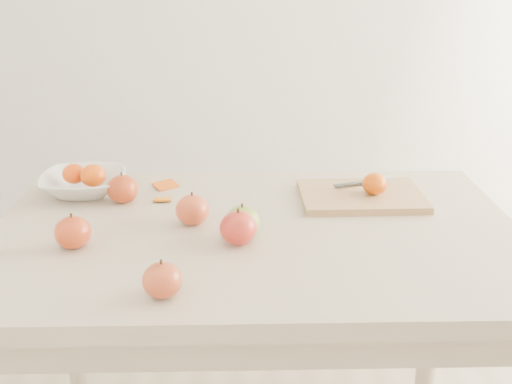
{
  "coord_description": "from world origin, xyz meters",
  "views": [
    {
      "loc": [
        -0.03,
        -1.33,
        1.33
      ],
      "look_at": [
        0.0,
        0.05,
        0.82
      ],
      "focal_mm": 45.0,
      "sensor_mm": 36.0,
      "label": 1
    }
  ],
  "objects": [
    {
      "name": "table",
      "position": [
        0.0,
        0.0,
        0.65
      ],
      "size": [
        1.2,
        0.8,
        0.75
      ],
      "color": "#C6B096",
      "rests_on": "ground"
    },
    {
      "name": "cutting_board",
      "position": [
        0.27,
        0.18,
        0.76
      ],
      "size": [
        0.31,
        0.23,
        0.02
      ],
      "primitive_type": "cube",
      "rotation": [
        0.0,
        0.0,
        0.02
      ],
      "color": "#AC7C56",
      "rests_on": "table"
    },
    {
      "name": "board_tangerine",
      "position": [
        0.3,
        0.17,
        0.8
      ],
      "size": [
        0.06,
        0.06,
        0.05
      ],
      "primitive_type": "ellipsoid",
      "color": "#C85B07",
      "rests_on": "cutting_board"
    },
    {
      "name": "fruit_bowl",
      "position": [
        -0.44,
        0.24,
        0.78
      ],
      "size": [
        0.22,
        0.22,
        0.05
      ],
      "primitive_type": "imported",
      "color": "white",
      "rests_on": "table"
    },
    {
      "name": "bowl_tangerine_near",
      "position": [
        -0.47,
        0.25,
        0.8
      ],
      "size": [
        0.06,
        0.06,
        0.05
      ],
      "primitive_type": "ellipsoid",
      "color": "#E94608",
      "rests_on": "fruit_bowl"
    },
    {
      "name": "bowl_tangerine_far",
      "position": [
        -0.41,
        0.23,
        0.8
      ],
      "size": [
        0.07,
        0.07,
        0.06
      ],
      "primitive_type": "ellipsoid",
      "color": "#E64F08",
      "rests_on": "fruit_bowl"
    },
    {
      "name": "orange_peel_a",
      "position": [
        -0.24,
        0.28,
        0.75
      ],
      "size": [
        0.07,
        0.07,
        0.01
      ],
      "primitive_type": "cube",
      "rotation": [
        0.21,
        0.0,
        0.61
      ],
      "color": "#C44D0D",
      "rests_on": "table"
    },
    {
      "name": "orange_peel_b",
      "position": [
        -0.23,
        0.18,
        0.75
      ],
      "size": [
        0.05,
        0.04,
        0.01
      ],
      "primitive_type": "cube",
      "rotation": [
        -0.14,
        0.0,
        0.02
      ],
      "color": "orange",
      "rests_on": "table"
    },
    {
      "name": "paring_knife",
      "position": [
        0.32,
        0.25,
        0.78
      ],
      "size": [
        0.17,
        0.07,
        0.01
      ],
      "color": "silver",
      "rests_on": "cutting_board"
    },
    {
      "name": "apple_green",
      "position": [
        -0.03,
        -0.05,
        0.79
      ],
      "size": [
        0.08,
        0.08,
        0.07
      ],
      "primitive_type": "ellipsoid",
      "color": "olive",
      "rests_on": "table"
    },
    {
      "name": "apple_red_c",
      "position": [
        -0.18,
        -0.3,
        0.78
      ],
      "size": [
        0.07,
        0.07,
        0.07
      ],
      "primitive_type": "ellipsoid",
      "color": "maroon",
      "rests_on": "table"
    },
    {
      "name": "apple_red_a",
      "position": [
        -0.33,
        0.17,
        0.79
      ],
      "size": [
        0.08,
        0.08,
        0.07
      ],
      "primitive_type": "ellipsoid",
      "color": "maroon",
      "rests_on": "table"
    },
    {
      "name": "apple_red_e",
      "position": [
        -0.04,
        -0.08,
        0.79
      ],
      "size": [
        0.08,
        0.08,
        0.07
      ],
      "primitive_type": "ellipsoid",
      "color": "maroon",
      "rests_on": "table"
    },
    {
      "name": "apple_red_d",
      "position": [
        -0.39,
        -0.09,
        0.78
      ],
      "size": [
        0.08,
        0.08,
        0.07
      ],
      "primitive_type": "ellipsoid",
      "color": "#A31D0A",
      "rests_on": "table"
    },
    {
      "name": "apple_red_b",
      "position": [
        -0.15,
        0.03,
        0.79
      ],
      "size": [
        0.08,
        0.08,
        0.07
      ],
      "primitive_type": "ellipsoid",
      "color": "maroon",
      "rests_on": "table"
    }
  ]
}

